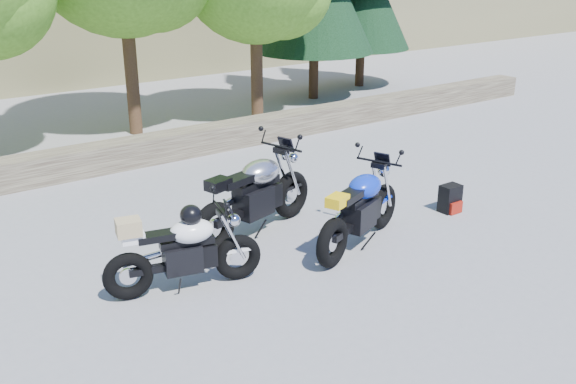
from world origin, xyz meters
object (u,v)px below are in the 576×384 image
object	(u,v)px
white_bike	(183,249)
backpack	(450,199)
silver_bike	(255,196)
blue_bike	(360,210)

from	to	relation	value
white_bike	backpack	distance (m)	4.44
silver_bike	backpack	bearing A→B (deg)	-35.23
backpack	blue_bike	bearing A→B (deg)	-176.72
white_bike	backpack	bearing A→B (deg)	11.13
silver_bike	white_bike	bearing A→B (deg)	-166.35
blue_bike	backpack	size ratio (longest dim) A/B	4.79
white_bike	backpack	xyz separation A→B (m)	(4.43, -0.19, -0.31)
backpack	silver_bike	bearing A→B (deg)	160.28
white_bike	backpack	world-z (taller)	white_bike
silver_bike	backpack	xyz separation A→B (m)	(2.87, -1.05, -0.36)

